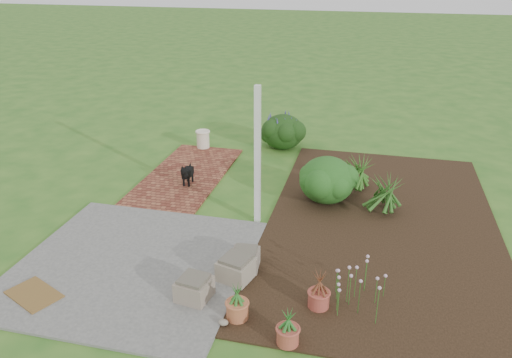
% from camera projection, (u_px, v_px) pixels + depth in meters
% --- Properties ---
extents(ground, '(80.00, 80.00, 0.00)m').
position_uv_depth(ground, '(240.00, 222.00, 9.03)').
color(ground, '#2E6620').
rests_on(ground, ground).
extents(concrete_patio, '(3.50, 3.50, 0.04)m').
position_uv_depth(concrete_patio, '(133.00, 265.00, 7.74)').
color(concrete_patio, '#5B5B59').
rests_on(concrete_patio, ground).
extents(brick_path, '(1.60, 3.50, 0.04)m').
position_uv_depth(brick_path, '(187.00, 175.00, 10.95)').
color(brick_path, maroon).
rests_on(brick_path, ground).
extents(garden_bed, '(4.00, 7.00, 0.03)m').
position_uv_depth(garden_bed, '(382.00, 224.00, 8.93)').
color(garden_bed, black).
rests_on(garden_bed, ground).
extents(veranda_post, '(0.10, 0.10, 2.50)m').
position_uv_depth(veranda_post, '(258.00, 157.00, 8.55)').
color(veranda_post, white).
rests_on(veranda_post, ground).
extents(stone_trough_near, '(0.56, 0.56, 0.30)m').
position_uv_depth(stone_trough_near, '(236.00, 269.00, 7.32)').
color(stone_trough_near, gray).
rests_on(stone_trough_near, concrete_patio).
extents(stone_trough_mid, '(0.50, 0.50, 0.29)m').
position_uv_depth(stone_trough_mid, '(194.00, 289.00, 6.90)').
color(stone_trough_mid, gray).
rests_on(stone_trough_mid, concrete_patio).
extents(stone_trough_far, '(0.45, 0.45, 0.27)m').
position_uv_depth(stone_trough_far, '(245.00, 259.00, 7.59)').
color(stone_trough_far, '#7B6A5E').
rests_on(stone_trough_far, concrete_patio).
extents(coir_doormat, '(0.90, 0.76, 0.02)m').
position_uv_depth(coir_doormat, '(34.00, 294.00, 7.01)').
color(coir_doormat, brown).
rests_on(coir_doormat, concrete_patio).
extents(black_dog, '(0.17, 0.53, 0.46)m').
position_uv_depth(black_dog, '(187.00, 173.00, 10.31)').
color(black_dog, black).
rests_on(black_dog, brick_path).
extents(cream_ceramic_urn, '(0.37, 0.37, 0.42)m').
position_uv_depth(cream_ceramic_urn, '(203.00, 139.00, 12.40)').
color(cream_ceramic_urn, '#F0E3C5').
rests_on(cream_ceramic_urn, brick_path).
extents(evergreen_shrub, '(1.13, 1.13, 0.91)m').
position_uv_depth(evergreen_shrub, '(327.00, 179.00, 9.60)').
color(evergreen_shrub, '#0F3A17').
rests_on(evergreen_shrub, garden_bed).
extents(agapanthus_clump_back, '(1.19, 1.19, 0.88)m').
position_uv_depth(agapanthus_clump_back, '(384.00, 189.00, 9.19)').
color(agapanthus_clump_back, '#113A11').
rests_on(agapanthus_clump_back, garden_bed).
extents(agapanthus_clump_front, '(1.03, 1.03, 0.85)m').
position_uv_depth(agapanthus_clump_front, '(357.00, 169.00, 10.15)').
color(agapanthus_clump_front, '#0E3A0C').
rests_on(agapanthus_clump_front, garden_bed).
extents(pink_flower_patch, '(1.01, 1.01, 0.56)m').
position_uv_depth(pink_flower_patch, '(360.00, 287.00, 6.73)').
color(pink_flower_patch, '#113D0F').
rests_on(pink_flower_patch, garden_bed).
extents(terracotta_pot_bronze, '(0.29, 0.29, 0.23)m').
position_uv_depth(terracotta_pot_bronze, '(319.00, 299.00, 6.75)').
color(terracotta_pot_bronze, '#AA4839').
rests_on(terracotta_pot_bronze, garden_bed).
extents(terracotta_pot_small_left, '(0.30, 0.30, 0.23)m').
position_uv_depth(terracotta_pot_small_left, '(288.00, 336.00, 6.10)').
color(terracotta_pot_small_left, '#A84938').
rests_on(terracotta_pot_small_left, garden_bed).
extents(terracotta_pot_small_right, '(0.36, 0.36, 0.25)m').
position_uv_depth(terracotta_pot_small_right, '(237.00, 310.00, 6.54)').
color(terracotta_pot_small_right, '#B6643D').
rests_on(terracotta_pot_small_right, garden_bed).
extents(purple_flowering_bush, '(1.11, 1.11, 0.88)m').
position_uv_depth(purple_flowering_bush, '(283.00, 131.00, 12.41)').
color(purple_flowering_bush, black).
rests_on(purple_flowering_bush, ground).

